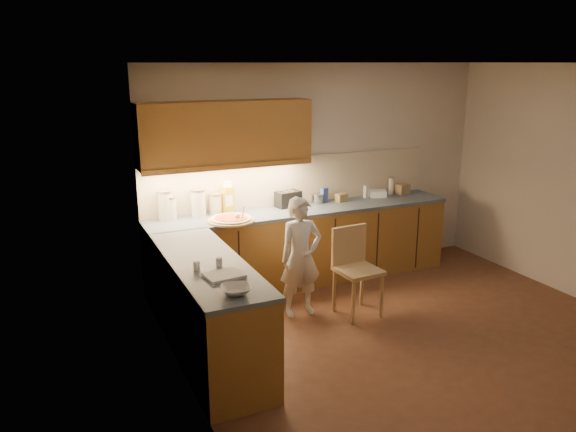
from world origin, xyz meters
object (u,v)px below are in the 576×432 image
at_px(wooden_chair, 355,264).
at_px(oil_jug, 228,199).
at_px(pizza_on_board, 231,219).
at_px(toaster, 288,199).
at_px(child, 301,257).

xyz_separation_m(wooden_chair, oil_jug, (-0.99, 1.20, 0.55)).
relative_size(pizza_on_board, toaster, 1.59).
distance_m(child, oil_jug, 1.19).
xyz_separation_m(pizza_on_board, wooden_chair, (1.07, -0.85, -0.40)).
bearing_deg(child, pizza_on_board, 130.05).
bearing_deg(oil_jug, pizza_on_board, -103.71).
distance_m(child, toaster, 1.10).
relative_size(child, toaster, 3.97).
relative_size(pizza_on_board, wooden_chair, 0.55).
bearing_deg(wooden_chair, child, 157.03).
relative_size(wooden_chair, oil_jug, 2.54).
bearing_deg(child, toaster, 73.75).
distance_m(wooden_chair, oil_jug, 1.65).
xyz_separation_m(child, oil_jug, (-0.45, 1.01, 0.45)).
bearing_deg(child, oil_jug, 114.74).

